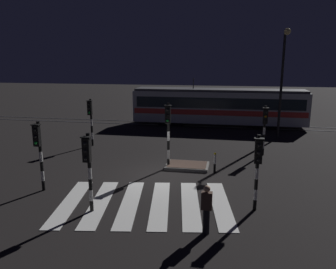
{
  "coord_description": "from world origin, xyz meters",
  "views": [
    {
      "loc": [
        3.21,
        -15.34,
        5.71
      ],
      "look_at": [
        -0.28,
        3.28,
        1.4
      ],
      "focal_mm": 35.18,
      "sensor_mm": 36.0,
      "label": 1
    }
  ],
  "objects_px": {
    "traffic_light_kerb_mid_left": "(88,161)",
    "street_lamp_trackside_right": "(283,72)",
    "traffic_light_corner_near_left": "(39,146)",
    "tram": "(218,106)",
    "traffic_light_corner_far_right": "(265,123)",
    "bollard_island_edge": "(215,163)",
    "traffic_light_corner_near_right": "(258,162)",
    "traffic_light_corner_far_left": "(90,115)",
    "traffic_light_median_centre": "(168,126)",
    "pedestrian_waiting_at_kerb": "(206,209)"
  },
  "relations": [
    {
      "from": "traffic_light_corner_near_right",
      "to": "pedestrian_waiting_at_kerb",
      "type": "relative_size",
      "value": 1.76
    },
    {
      "from": "bollard_island_edge",
      "to": "traffic_light_corner_far_left",
      "type": "bearing_deg",
      "value": 154.59
    },
    {
      "from": "traffic_light_median_centre",
      "to": "traffic_light_corner_far_right",
      "type": "bearing_deg",
      "value": 32.86
    },
    {
      "from": "bollard_island_edge",
      "to": "traffic_light_median_centre",
      "type": "bearing_deg",
      "value": 171.6
    },
    {
      "from": "pedestrian_waiting_at_kerb",
      "to": "traffic_light_kerb_mid_left",
      "type": "bearing_deg",
      "value": 170.33
    },
    {
      "from": "traffic_light_kerb_mid_left",
      "to": "tram",
      "type": "distance_m",
      "value": 18.54
    },
    {
      "from": "traffic_light_median_centre",
      "to": "traffic_light_corner_far_left",
      "type": "relative_size",
      "value": 1.1
    },
    {
      "from": "traffic_light_corner_far_left",
      "to": "tram",
      "type": "height_order",
      "value": "tram"
    },
    {
      "from": "traffic_light_median_centre",
      "to": "traffic_light_kerb_mid_left",
      "type": "relative_size",
      "value": 1.14
    },
    {
      "from": "traffic_light_median_centre",
      "to": "street_lamp_trackside_right",
      "type": "bearing_deg",
      "value": 49.91
    },
    {
      "from": "traffic_light_median_centre",
      "to": "tram",
      "type": "bearing_deg",
      "value": 80.03
    },
    {
      "from": "traffic_light_corner_near_left",
      "to": "pedestrian_waiting_at_kerb",
      "type": "distance_m",
      "value": 7.88
    },
    {
      "from": "traffic_light_corner_far_right",
      "to": "street_lamp_trackside_right",
      "type": "xyz_separation_m",
      "value": [
        1.48,
        4.61,
        2.87
      ]
    },
    {
      "from": "traffic_light_corner_far_left",
      "to": "bollard_island_edge",
      "type": "distance_m",
      "value": 9.47
    },
    {
      "from": "traffic_light_kerb_mid_left",
      "to": "tram",
      "type": "height_order",
      "value": "tram"
    },
    {
      "from": "traffic_light_corner_far_right",
      "to": "traffic_light_kerb_mid_left",
      "type": "relative_size",
      "value": 0.98
    },
    {
      "from": "traffic_light_kerb_mid_left",
      "to": "bollard_island_edge",
      "type": "xyz_separation_m",
      "value": [
        4.44,
        5.38,
        -1.48
      ]
    },
    {
      "from": "traffic_light_corner_near_right",
      "to": "traffic_light_corner_near_left",
      "type": "bearing_deg",
      "value": 178.0
    },
    {
      "from": "traffic_light_corner_near_left",
      "to": "bollard_island_edge",
      "type": "relative_size",
      "value": 2.83
    },
    {
      "from": "traffic_light_median_centre",
      "to": "bollard_island_edge",
      "type": "xyz_separation_m",
      "value": [
        2.5,
        -0.37,
        -1.76
      ]
    },
    {
      "from": "traffic_light_corner_near_left",
      "to": "pedestrian_waiting_at_kerb",
      "type": "height_order",
      "value": "traffic_light_corner_near_left"
    },
    {
      "from": "traffic_light_corner_near_left",
      "to": "traffic_light_corner_far_right",
      "type": "bearing_deg",
      "value": 36.61
    },
    {
      "from": "traffic_light_kerb_mid_left",
      "to": "bollard_island_edge",
      "type": "distance_m",
      "value": 7.13
    },
    {
      "from": "traffic_light_median_centre",
      "to": "traffic_light_kerb_mid_left",
      "type": "distance_m",
      "value": 6.08
    },
    {
      "from": "traffic_light_corner_near_left",
      "to": "pedestrian_waiting_at_kerb",
      "type": "relative_size",
      "value": 1.83
    },
    {
      "from": "traffic_light_kerb_mid_left",
      "to": "street_lamp_trackside_right",
      "type": "relative_size",
      "value": 0.4
    },
    {
      "from": "traffic_light_corner_near_right",
      "to": "tram",
      "type": "distance_m",
      "value": 16.94
    },
    {
      "from": "traffic_light_corner_near_left",
      "to": "tram",
      "type": "height_order",
      "value": "tram"
    },
    {
      "from": "traffic_light_corner_far_right",
      "to": "bollard_island_edge",
      "type": "relative_size",
      "value": 2.75
    },
    {
      "from": "pedestrian_waiting_at_kerb",
      "to": "traffic_light_corner_near_left",
      "type": "bearing_deg",
      "value": 162.47
    },
    {
      "from": "traffic_light_corner_near_left",
      "to": "tram",
      "type": "bearing_deg",
      "value": 66.75
    },
    {
      "from": "traffic_light_median_centre",
      "to": "traffic_light_corner_near_left",
      "type": "distance_m",
      "value": 6.45
    },
    {
      "from": "traffic_light_corner_far_right",
      "to": "street_lamp_trackside_right",
      "type": "bearing_deg",
      "value": 72.15
    },
    {
      "from": "tram",
      "to": "bollard_island_edge",
      "type": "distance_m",
      "value": 12.76
    },
    {
      "from": "traffic_light_median_centre",
      "to": "bollard_island_edge",
      "type": "height_order",
      "value": "traffic_light_median_centre"
    },
    {
      "from": "traffic_light_corner_far_left",
      "to": "pedestrian_waiting_at_kerb",
      "type": "height_order",
      "value": "traffic_light_corner_far_left"
    },
    {
      "from": "traffic_light_corner_near_right",
      "to": "bollard_island_edge",
      "type": "height_order",
      "value": "traffic_light_corner_near_right"
    },
    {
      "from": "traffic_light_corner_near_right",
      "to": "pedestrian_waiting_at_kerb",
      "type": "distance_m",
      "value": 2.89
    },
    {
      "from": "traffic_light_corner_far_right",
      "to": "traffic_light_kerb_mid_left",
      "type": "xyz_separation_m",
      "value": [
        -7.18,
        -9.14,
        0.03
      ]
    },
    {
      "from": "traffic_light_median_centre",
      "to": "pedestrian_waiting_at_kerb",
      "type": "relative_size",
      "value": 2.06
    },
    {
      "from": "traffic_light_kerb_mid_left",
      "to": "bollard_island_edge",
      "type": "relative_size",
      "value": 2.79
    },
    {
      "from": "traffic_light_corner_far_left",
      "to": "traffic_light_corner_near_right",
      "type": "bearing_deg",
      "value": -38.58
    },
    {
      "from": "traffic_light_corner_far_right",
      "to": "bollard_island_edge",
      "type": "distance_m",
      "value": 4.88
    },
    {
      "from": "traffic_light_kerb_mid_left",
      "to": "bollard_island_edge",
      "type": "bearing_deg",
      "value": 50.48
    },
    {
      "from": "tram",
      "to": "traffic_light_corner_near_left",
      "type": "bearing_deg",
      "value": -113.25
    },
    {
      "from": "traffic_light_kerb_mid_left",
      "to": "traffic_light_corner_near_left",
      "type": "bearing_deg",
      "value": 151.94
    },
    {
      "from": "traffic_light_corner_far_right",
      "to": "bollard_island_edge",
      "type": "xyz_separation_m",
      "value": [
        -2.74,
        -3.76,
        -1.45
      ]
    },
    {
      "from": "traffic_light_corner_far_right",
      "to": "street_lamp_trackside_right",
      "type": "relative_size",
      "value": 0.39
    },
    {
      "from": "traffic_light_corner_near_right",
      "to": "traffic_light_corner_near_left",
      "type": "distance_m",
      "value": 9.17
    },
    {
      "from": "traffic_light_corner_near_right",
      "to": "traffic_light_corner_near_left",
      "type": "relative_size",
      "value": 0.96
    }
  ]
}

